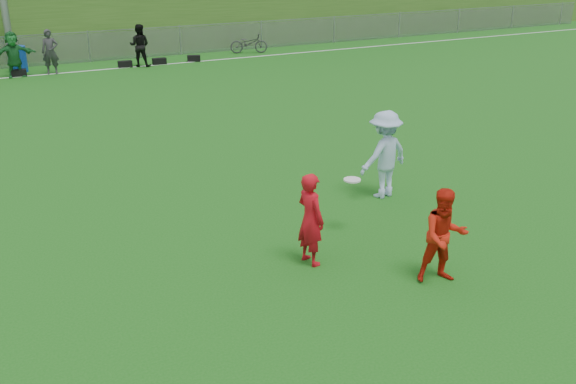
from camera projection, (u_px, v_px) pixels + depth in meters
ground at (329, 254)px, 10.67m from camera, size 120.00×120.00×0.00m
sideline_far at (101, 70)px, 25.58m from camera, size 60.00×0.10×0.01m
fence at (89, 46)px, 27.00m from camera, size 58.00×0.06×1.30m
berm at (49, 3)px, 35.80m from camera, size 120.00×18.00×3.00m
spectator_row at (23, 54)px, 24.09m from camera, size 8.90×0.96×1.69m
gear_bags at (127, 64)px, 26.08m from camera, size 7.57×0.45×0.26m
player_red_left at (311, 219)px, 10.12m from camera, size 0.46×0.61×1.53m
player_red_center at (444, 236)px, 9.58m from camera, size 0.87×0.77×1.49m
player_blue at (384, 154)px, 12.75m from camera, size 1.25×0.85×1.77m
frisbee at (352, 180)px, 11.13m from camera, size 0.30×0.30×0.03m
recycling_bin at (18, 59)px, 24.99m from camera, size 0.88×0.88×1.00m
bicycle at (249, 43)px, 29.16m from camera, size 1.78×1.11×0.88m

